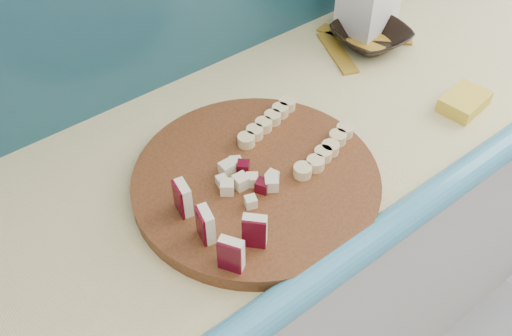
% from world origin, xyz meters
% --- Properties ---
extents(kitchen_counter, '(2.20, 0.63, 0.91)m').
position_xyz_m(kitchen_counter, '(0.10, 1.50, 0.46)').
color(kitchen_counter, beige).
rests_on(kitchen_counter, ground).
extents(cutting_board, '(0.54, 0.54, 0.03)m').
position_xyz_m(cutting_board, '(-0.13, 1.42, 0.92)').
color(cutting_board, '#43200E').
rests_on(cutting_board, kitchen_counter).
extents(apple_wedges, '(0.08, 0.18, 0.06)m').
position_xyz_m(apple_wedges, '(-0.26, 1.34, 0.97)').
color(apple_wedges, '#F3E2C2').
rests_on(apple_wedges, cutting_board).
extents(apple_chunks, '(0.07, 0.08, 0.02)m').
position_xyz_m(apple_chunks, '(-0.16, 1.41, 0.95)').
color(apple_chunks, beige).
rests_on(apple_chunks, cutting_board).
extents(banana_slices, '(0.19, 0.19, 0.02)m').
position_xyz_m(banana_slices, '(-0.01, 1.44, 0.95)').
color(banana_slices, '#DFC588').
rests_on(banana_slices, cutting_board).
extents(brown_bowl, '(0.19, 0.19, 0.04)m').
position_xyz_m(brown_bowl, '(0.37, 1.61, 0.93)').
color(brown_bowl, black).
rests_on(brown_bowl, kitchen_counter).
extents(sponge, '(0.11, 0.08, 0.03)m').
position_xyz_m(sponge, '(0.35, 1.33, 0.93)').
color(sponge, yellow).
rests_on(sponge, kitchen_counter).
extents(banana_peel, '(0.24, 0.20, 0.01)m').
position_xyz_m(banana_peel, '(0.34, 1.64, 0.91)').
color(banana_peel, gold).
rests_on(banana_peel, kitchen_counter).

